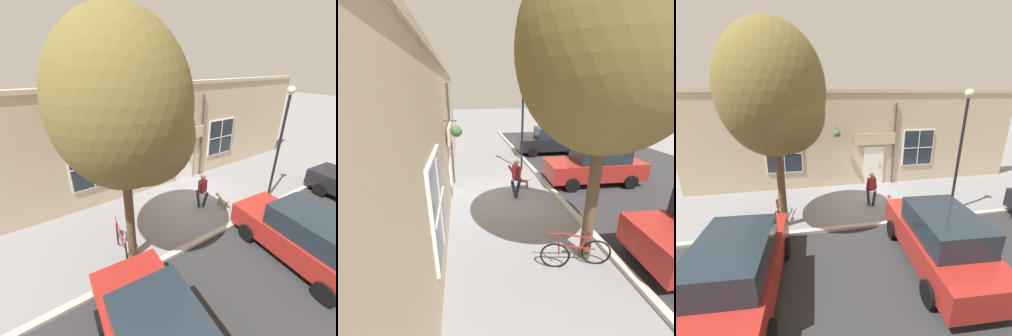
# 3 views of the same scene
# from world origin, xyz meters

# --- Properties ---
(ground_plane) EXTENTS (90.00, 90.00, 0.00)m
(ground_plane) POSITION_xyz_m (0.00, 0.00, 0.00)
(ground_plane) COLOR gray
(curb_and_road) EXTENTS (10.10, 28.00, 0.12)m
(curb_and_road) POSITION_xyz_m (5.85, 0.00, 0.02)
(curb_and_road) COLOR #B2ADA3
(curb_and_road) RESTS_ON ground_plane
(storefront_facade) EXTENTS (0.95, 18.00, 5.01)m
(storefront_facade) POSITION_xyz_m (-2.34, -0.00, 2.51)
(storefront_facade) COLOR #C6B293
(storefront_facade) RESTS_ON ground_plane
(pedestrian_walking) EXTENTS (0.57, 0.55, 1.58)m
(pedestrian_walking) POSITION_xyz_m (0.36, -0.23, 0.93)
(pedestrian_walking) COLOR #282D47
(pedestrian_walking) RESTS_ON ground_plane
(dog_on_leash) EXTENTS (0.98, 0.25, 0.57)m
(dog_on_leash) POSITION_xyz_m (0.82, 0.56, 0.37)
(dog_on_leash) COLOR #7F6B5B
(dog_on_leash) RESTS_ON ground_plane
(street_tree_by_curb) EXTENTS (3.77, 3.39, 6.92)m
(street_tree_by_curb) POSITION_xyz_m (1.41, -3.86, 4.68)
(street_tree_by_curb) COLOR brown
(street_tree_by_curb) RESTS_ON ground_plane
(leaning_bicycle) EXTENTS (1.72, 0.34, 1.01)m
(leaning_bicycle) POSITION_xyz_m (0.91, -4.16, 0.38)
(leaning_bicycle) COLOR black
(leaning_bicycle) RESTS_ON ground_plane
(parked_car_nearest_curb) EXTENTS (4.41, 2.15, 1.75)m
(parked_car_nearest_curb) POSITION_xyz_m (4.46, -4.75, 0.88)
(parked_car_nearest_curb) COLOR maroon
(parked_car_nearest_curb) RESTS_ON ground_plane
(parked_car_mid_block) EXTENTS (4.41, 2.15, 1.75)m
(parked_car_mid_block) POSITION_xyz_m (4.24, 0.56, 0.88)
(parked_car_mid_block) COLOR maroon
(parked_car_mid_block) RESTS_ON ground_plane
(street_lamp) EXTENTS (0.32, 0.32, 4.97)m
(street_lamp) POSITION_xyz_m (1.44, 3.01, 3.24)
(street_lamp) COLOR black
(street_lamp) RESTS_ON ground_plane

